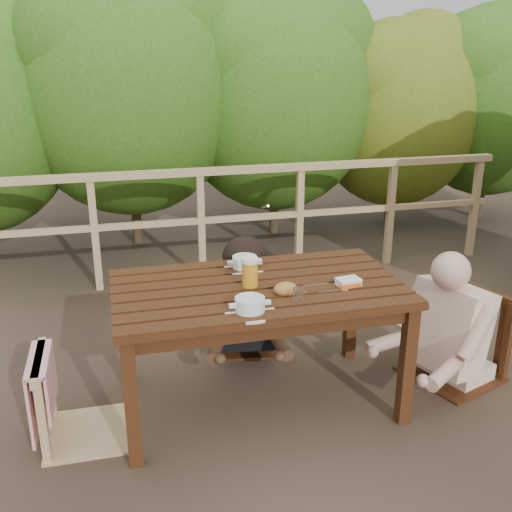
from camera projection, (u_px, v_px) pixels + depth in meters
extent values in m
plane|color=#453427|center=(258.00, 401.00, 3.52)|extent=(60.00, 60.00, 0.00)
cube|color=black|center=(258.00, 346.00, 3.40)|extent=(1.59, 0.89, 0.73)
cube|color=tan|center=(80.00, 358.00, 3.07)|extent=(0.47, 0.47, 0.93)
cube|color=black|center=(244.00, 289.00, 4.03)|extent=(0.49, 0.49, 0.86)
cube|color=black|center=(459.00, 301.00, 3.63)|extent=(0.66, 0.66, 1.04)
cube|color=tan|center=(201.00, 226.00, 5.18)|extent=(5.60, 0.10, 1.01)
cylinder|color=silver|center=(250.00, 306.00, 2.94)|extent=(0.25, 0.25, 0.08)
cylinder|color=white|center=(245.00, 263.00, 3.52)|extent=(0.25, 0.25, 0.08)
ellipsoid|color=#A37934|center=(285.00, 289.00, 3.15)|extent=(0.13, 0.10, 0.08)
cylinder|color=orange|center=(250.00, 273.00, 3.23)|extent=(0.09, 0.09, 0.18)
cylinder|color=white|center=(299.00, 296.00, 3.06)|extent=(0.07, 0.07, 0.08)
cube|color=white|center=(348.00, 283.00, 3.26)|extent=(0.14, 0.11, 0.06)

